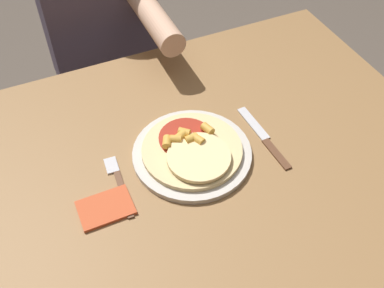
# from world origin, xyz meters

# --- Properties ---
(dining_table) EXTENTS (1.13, 0.90, 0.76)m
(dining_table) POSITION_xyz_m (0.00, 0.00, 0.65)
(dining_table) COLOR olive
(dining_table) RESTS_ON ground_plane
(plate) EXTENTS (0.28, 0.28, 0.01)m
(plate) POSITION_xyz_m (-0.04, 0.03, 0.76)
(plate) COLOR beige
(plate) RESTS_ON dining_table
(pizza) EXTENTS (0.23, 0.23, 0.04)m
(pizza) POSITION_xyz_m (-0.04, 0.02, 0.78)
(pizza) COLOR #E0C689
(pizza) RESTS_ON plate
(fork) EXTENTS (0.03, 0.18, 0.00)m
(fork) POSITION_xyz_m (-0.22, 0.02, 0.76)
(fork) COLOR brown
(fork) RESTS_ON dining_table
(knife) EXTENTS (0.03, 0.22, 0.00)m
(knife) POSITION_xyz_m (0.14, 0.00, 0.76)
(knife) COLOR brown
(knife) RESTS_ON dining_table
(napkin) EXTENTS (0.11, 0.08, 0.01)m
(napkin) POSITION_xyz_m (-0.26, -0.03, 0.76)
(napkin) COLOR #C6512D
(napkin) RESTS_ON dining_table
(person_diner) EXTENTS (0.34, 0.52, 1.19)m
(person_diner) POSITION_xyz_m (-0.07, 0.70, 0.70)
(person_diner) COLOR #2D2D38
(person_diner) RESTS_ON ground_plane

